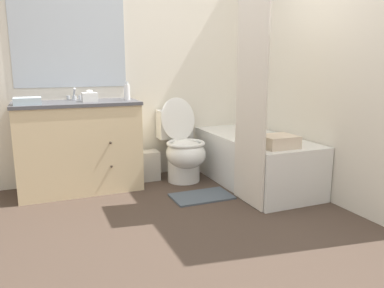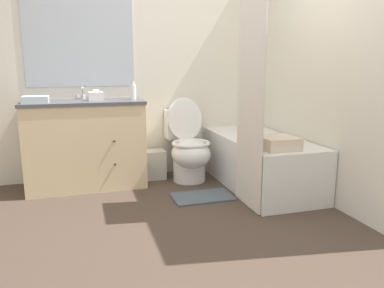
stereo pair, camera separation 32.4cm
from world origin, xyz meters
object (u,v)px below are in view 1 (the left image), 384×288
Objects in this scene: wastebasket at (148,166)px; tissue_box at (90,97)px; sink_faucet at (74,96)px; bath_towel_folded at (278,141)px; bath_mat at (202,196)px; toilet at (183,150)px; bathtub at (254,160)px; hand_towel_folded at (27,101)px; vanity_cabinet at (79,146)px; soap_dispenser at (127,92)px.

tissue_box is (-0.57, -0.10, 0.74)m from wastebasket.
sink_faucet is at bearing 170.38° from wastebasket.
bath_mat is at bearing 147.74° from bath_towel_folded.
toilet is 1.07m from bath_towel_folded.
bath_towel_folded reaches higher than bathtub.
hand_towel_folded reaches higher than wastebasket.
bathtub is at bearing -16.17° from vanity_cabinet.
toilet is at bearing -5.57° from vanity_cabinet.
soap_dispenser reaches higher than wastebasket.
bathtub is (1.64, -0.47, -0.18)m from vanity_cabinet.
hand_towel_folded is 0.75× the size of bath_towel_folded.
wastebasket is at bearing 150.60° from bathtub.
toilet is 4.77× the size of soap_dispenser.
wastebasket is 0.94m from tissue_box.
sink_faucet is 1.97m from bath_towel_folded.
soap_dispenser reaches higher than bath_mat.
toilet is 0.73m from bathtub.
sink_faucet reaches higher than bathtub.
bath_mat is (0.98, -0.65, -0.42)m from vanity_cabinet.
soap_dispenser reaches higher than bathtub.
soap_dispenser reaches higher than toilet.
bath_mat is at bearing -35.08° from tissue_box.
vanity_cabinet is at bearing 163.83° from bathtub.
sink_faucet is 0.17× the size of toilet.
soap_dispenser is at bearing 137.67° from bath_towel_folded.
toilet is 1.53m from hand_towel_folded.
toilet reaches higher than bathtub.
soap_dispenser is (-0.55, 0.07, 0.61)m from toilet.
vanity_cabinet is 5.08× the size of hand_towel_folded.
sink_faucet reaches higher than bath_towel_folded.
sink_faucet reaches higher than wastebasket.
wastebasket is 0.56× the size of bath_mat.
wastebasket is 0.81m from soap_dispenser.
sink_faucet is at bearing 142.54° from bath_towel_folded.
toilet is at bearing 0.79° from hand_towel_folded.
vanity_cabinet is 1.71m from bathtub.
soap_dispenser is at bearing 172.57° from toilet.
hand_towel_folded is at bearing 159.10° from bath_mat.
vanity_cabinet is 8.10× the size of tissue_box.
tissue_box reaches higher than wastebasket.
wastebasket is at bearing 5.08° from vanity_cabinet.
vanity_cabinet is at bearing -174.92° from wastebasket.
soap_dispenser is (0.47, -0.03, 0.50)m from vanity_cabinet.
bath_mat is (0.51, -0.62, -0.92)m from soap_dispenser.
hand_towel_folded is 2.17m from bath_towel_folded.
soap_dispenser is at bearing -157.65° from wastebasket.
bathtub is 4.96× the size of bath_towel_folded.
bathtub is at bearing -29.40° from wastebasket.
sink_faucet is at bearing 156.40° from soap_dispenser.
hand_towel_folded is at bearing -163.91° from vanity_cabinet.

